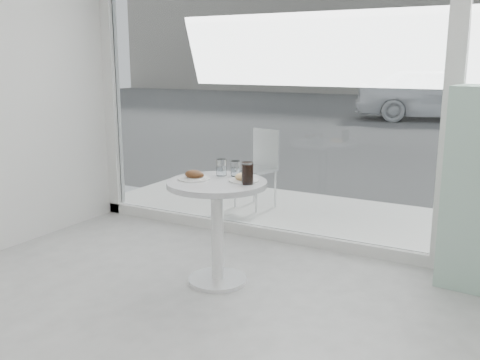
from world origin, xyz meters
The scene contains 11 objects.
storefront centered at (0.07, 3.00, 1.71)m, with size 5.00×0.14×3.00m.
main_table centered at (-0.50, 1.90, 0.55)m, with size 0.72×0.72×0.77m.
patio_deck centered at (0.00, 3.80, 0.03)m, with size 5.60×1.60×0.05m, color beige.
street centered at (0.00, 16.00, 0.00)m, with size 40.00×24.00×0.00m, color #353535.
patio_chair centered at (-1.11, 3.79, 0.53)m, with size 0.44×0.44×0.84m.
car_white centered at (-1.01, 14.19, 0.72)m, with size 1.71×4.25×1.45m, color white.
plate_fritter centered at (-0.67, 1.86, 0.80)m, with size 0.23×0.23×0.07m.
plate_donut centered at (-0.33, 1.99, 0.79)m, with size 0.21×0.21×0.05m.
water_tumbler_a centered at (-0.57, 2.07, 0.83)m, with size 0.08×0.08×0.13m.
water_tumbler_b centered at (-0.47, 2.11, 0.82)m, with size 0.07×0.07×0.11m.
cola_glass centered at (-0.26, 1.92, 0.85)m, with size 0.08×0.08×0.16m.
Camera 1 is at (1.45, -1.28, 1.62)m, focal length 40.00 mm.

